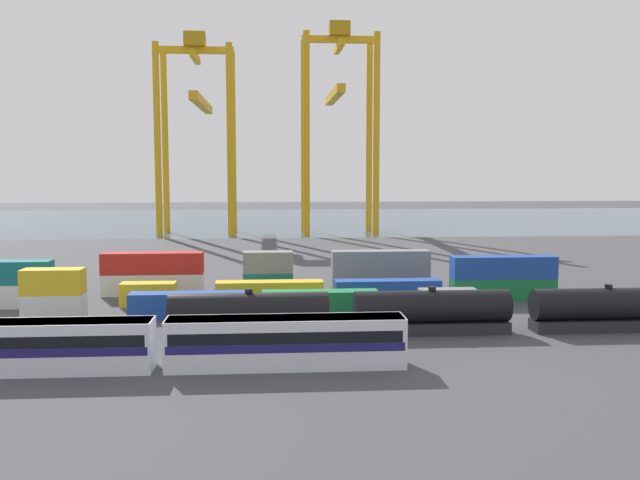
{
  "coord_description": "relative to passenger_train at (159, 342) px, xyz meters",
  "views": [
    {
      "loc": [
        -3.19,
        -72.0,
        15.18
      ],
      "look_at": [
        3.75,
        22.73,
        5.43
      ],
      "focal_mm": 38.67,
      "sensor_mm": 36.0,
      "label": 1
    }
  ],
  "objects": [
    {
      "name": "ground_plane",
      "position": [
        11.61,
        60.14,
        -2.14
      ],
      "size": [
        420.0,
        420.0,
        0.0
      ],
      "primitive_type": "plane",
      "color": "#424247"
    },
    {
      "name": "shipping_container_8",
      "position": [
        8.35,
        25.25,
        -0.84
      ],
      "size": [
        12.1,
        2.44,
        2.6
      ],
      "primitive_type": "cube",
      "color": "gold",
      "rests_on": "ground_plane"
    },
    {
      "name": "shipping_container_0",
      "position": [
        -13.48,
        18.65,
        -0.84
      ],
      "size": [
        6.04,
        2.44,
        2.6
      ],
      "primitive_type": "cube",
      "color": "silver",
      "rests_on": "ground_plane"
    },
    {
      "name": "shipping_container_10",
      "position": [
        35.37,
        25.25,
        -0.84
      ],
      "size": [
        12.1,
        2.44,
        2.6
      ],
      "primitive_type": "cube",
      "color": "#197538",
      "rests_on": "ground_plane"
    },
    {
      "name": "shipping_container_5",
      "position": [
        -18.67,
        25.25,
        -0.84
      ],
      "size": [
        6.04,
        2.44,
        2.6
      ],
      "primitive_type": "cube",
      "color": "silver",
      "rests_on": "ground_plane"
    },
    {
      "name": "shipping_container_4",
      "position": [
        27.16,
        18.65,
        -0.84
      ],
      "size": [
        6.04,
        2.44,
        2.6
      ],
      "primitive_type": "cube",
      "color": "slate",
      "rests_on": "ground_plane"
    },
    {
      "name": "gantry_crane_west",
      "position": [
        -8.47,
        115.3,
        25.85
      ],
      "size": [
        17.79,
        41.52,
        46.51
      ],
      "color": "gold",
      "rests_on": "ground_plane"
    },
    {
      "name": "shipping_container_9",
      "position": [
        21.86,
        25.25,
        -0.84
      ],
      "size": [
        12.1,
        2.44,
        2.6
      ],
      "primitive_type": "cube",
      "color": "#1C4299",
      "rests_on": "ground_plane"
    },
    {
      "name": "shipping_container_1",
      "position": [
        -13.48,
        18.65,
        1.76
      ],
      "size": [
        6.04,
        2.44,
        2.6
      ],
      "primitive_type": "cube",
      "color": "gold",
      "rests_on": "shipping_container_0"
    },
    {
      "name": "shipping_container_3",
      "position": [
        13.61,
        18.65,
        -0.84
      ],
      "size": [
        12.1,
        2.44,
        2.6
      ],
      "primitive_type": "cube",
      "color": "#197538",
      "rests_on": "ground_plane"
    },
    {
      "name": "freight_tank_row",
      "position": [
        23.34,
        9.97,
        -0.05
      ],
      "size": [
        48.15,
        2.95,
        4.41
      ],
      "color": "#232326",
      "rests_on": "ground_plane"
    },
    {
      "name": "shipping_container_18",
      "position": [
        22.07,
        31.85,
        1.76
      ],
      "size": [
        12.1,
        2.44,
        2.6
      ],
      "primitive_type": "cube",
      "color": "slate",
      "rests_on": "shipping_container_17"
    },
    {
      "name": "shipping_container_13",
      "position": [
        -5.75,
        31.85,
        -0.84
      ],
      "size": [
        12.1,
        2.44,
        2.6
      ],
      "primitive_type": "cube",
      "color": "silver",
      "rests_on": "ground_plane"
    },
    {
      "name": "shipping_container_7",
      "position": [
        -5.16,
        25.25,
        -0.84
      ],
      "size": [
        6.04,
        2.44,
        2.6
      ],
      "primitive_type": "cube",
      "color": "gold",
      "rests_on": "ground_plane"
    },
    {
      "name": "shipping_container_11",
      "position": [
        35.37,
        25.25,
        1.76
      ],
      "size": [
        12.1,
        2.44,
        2.6
      ],
      "primitive_type": "cube",
      "color": "#1C4299",
      "rests_on": "shipping_container_10"
    },
    {
      "name": "harbour_water",
      "position": [
        11.61,
        154.9,
        -2.14
      ],
      "size": [
        400.0,
        110.0,
        0.01
      ],
      "primitive_type": "cube",
      "color": "#384C60",
      "rests_on": "ground_plane"
    },
    {
      "name": "shipping_container_16",
      "position": [
        8.16,
        31.85,
        1.76
      ],
      "size": [
        6.04,
        2.44,
        2.6
      ],
      "primitive_type": "cube",
      "color": "slate",
      "rests_on": "shipping_container_15"
    },
    {
      "name": "shipping_container_12",
      "position": [
        -19.66,
        31.85,
        -0.84
      ],
      "size": [
        6.04,
        2.44,
        2.6
      ],
      "primitive_type": "cube",
      "color": "#146066",
      "rests_on": "ground_plane"
    },
    {
      "name": "shipping_container_14",
      "position": [
        -5.75,
        31.85,
        1.76
      ],
      "size": [
        12.1,
        2.44,
        2.6
      ],
      "primitive_type": "cube",
      "color": "#AD211C",
      "rests_on": "shipping_container_13"
    },
    {
      "name": "shipping_container_6",
      "position": [
        -18.67,
        25.25,
        1.76
      ],
      "size": [
        6.04,
        2.44,
        2.6
      ],
      "primitive_type": "cube",
      "color": "#146066",
      "rests_on": "shipping_container_5"
    },
    {
      "name": "passenger_train",
      "position": [
        0.0,
        0.0,
        0.0
      ],
      "size": [
        37.5,
        3.14,
        3.9
      ],
      "color": "silver",
      "rests_on": "ground_plane"
    },
    {
      "name": "shipping_container_2",
      "position": [
        0.07,
        18.65,
        -0.84
      ],
      "size": [
        12.1,
        2.44,
        2.6
      ],
      "primitive_type": "cube",
      "color": "#1C4299",
      "rests_on": "ground_plane"
    },
    {
      "name": "shipping_container_17",
      "position": [
        22.07,
        31.85,
        -0.84
      ],
      "size": [
        12.1,
        2.44,
        2.6
      ],
      "primitive_type": "cube",
      "color": "slate",
      "rests_on": "ground_plane"
    },
    {
      "name": "shipping_container_15",
      "position": [
        8.16,
        31.85,
        -0.84
      ],
      "size": [
        6.04,
        2.44,
        2.6
      ],
      "primitive_type": "cube",
      "color": "#146066",
      "rests_on": "ground_plane"
    },
    {
      "name": "gantry_crane_central",
      "position": [
        24.93,
        114.15,
        27.23
      ],
      "size": [
        17.66,
        35.04,
        49.35
      ],
      "color": "gold",
      "rests_on": "ground_plane"
    }
  ]
}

